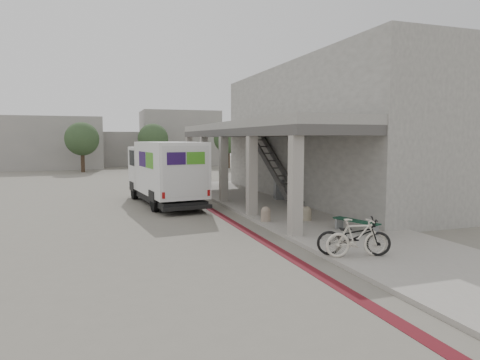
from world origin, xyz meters
name	(u,v)px	position (x,y,z in m)	size (l,w,h in m)	color
ground	(205,223)	(0.00, 0.00, 0.00)	(120.00, 120.00, 0.00)	slate
bike_lane_stripe	(216,213)	(1.00, 2.00, 0.01)	(0.35, 40.00, 0.01)	#5A121A
sidewalk	(299,215)	(4.00, 0.00, 0.06)	(4.40, 28.00, 0.12)	gray
transit_building	(309,135)	(6.83, 4.50, 3.40)	(7.60, 17.00, 7.00)	gray
distant_backdrop	(104,143)	(-2.84, 35.89, 2.70)	(28.00, 10.00, 6.50)	gray
tree_left	(82,139)	(-5.00, 28.00, 3.18)	(3.20, 3.20, 4.80)	#38281C
tree_mid	(153,139)	(2.00, 30.00, 3.18)	(3.20, 3.20, 4.80)	#38281C
tree_right	(228,139)	(10.00, 29.00, 3.18)	(3.20, 3.20, 4.80)	#38281C
fedex_truck	(165,171)	(-0.72, 5.15, 1.63)	(3.00, 7.39, 3.07)	black
bench	(356,224)	(4.21, -3.78, 0.41)	(0.87, 1.74, 0.40)	gray
bollard_near	(307,213)	(3.65, -1.36, 0.39)	(0.36, 0.36, 0.54)	gray
bollard_far	(266,214)	(2.10, -1.02, 0.40)	(0.37, 0.37, 0.56)	gray
utility_cabinet	(279,190)	(5.00, 4.25, 0.61)	(0.44, 0.59, 0.98)	slate
bicycle_black	(354,237)	(2.50, -6.19, 0.63)	(0.68, 1.94, 1.02)	black
bicycle_cream	(357,238)	(2.50, -6.34, 0.63)	(0.48, 1.71, 1.03)	beige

